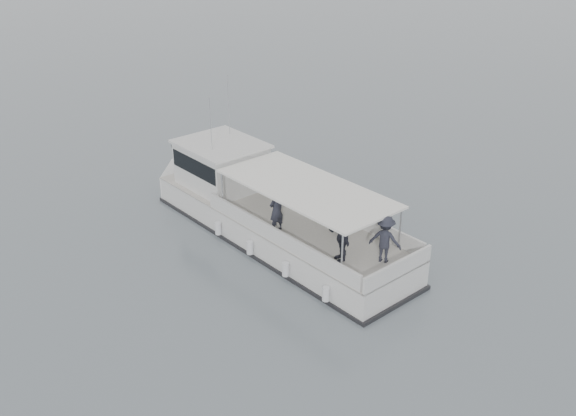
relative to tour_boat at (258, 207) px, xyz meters
The scene contains 2 objects.
ground 1.74m from the tour_boat, 106.84° to the left, with size 1400.00×1400.00×0.00m, color slate.
tour_boat is the anchor object (origin of this frame).
Camera 1 is at (14.58, -21.51, 13.02)m, focal length 40.00 mm.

